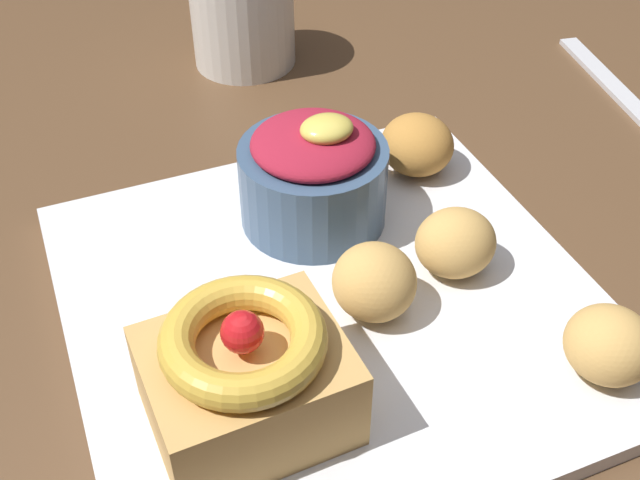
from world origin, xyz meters
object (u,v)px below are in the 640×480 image
Objects in this scene: cake_slice at (247,376)px; berry_ramekin at (313,176)px; fritter_extra at (374,282)px; front_plate at (333,304)px; fritter_back at (417,145)px; fritter_front at (609,345)px; knife at (618,92)px; fritter_middle at (455,243)px; coffee_mug at (243,14)px.

berry_ramekin is (0.09, 0.14, 0.00)m from cake_slice.
cake_slice is 2.02× the size of fritter_extra.
fritter_extra is (0.02, -0.02, 0.03)m from front_plate.
fritter_extra reaches higher than fritter_back.
fritter_back reaches higher than fritter_front.
knife is at bearing 11.61° from fritter_back.
front_plate is 0.08m from berry_ramekin.
fritter_back is (-0.01, 0.20, 0.00)m from fritter_front.
fritter_back reaches higher than front_plate.
berry_ramekin is at bearing -165.06° from fritter_back.
front_plate is 6.41× the size of fritter_front.
cake_slice is at bearing 167.35° from fritter_front.
front_plate is 1.59× the size of knife.
cake_slice reaches higher than knife.
fritter_front is 0.20m from fritter_back.
cake_slice is 0.51× the size of knife.
fritter_back reaches higher than knife.
cake_slice reaches higher than fritter_middle.
fritter_middle is 0.55× the size of coffee_mug.
fritter_extra reaches higher than fritter_front.
fritter_middle is (0.15, 0.06, -0.01)m from cake_slice.
fritter_back is 0.14m from fritter_extra.
knife is (0.30, 0.07, -0.04)m from berry_ramekin.
fritter_middle is 1.01× the size of fritter_extra.
fritter_extra is 0.25× the size of knife.
fritter_extra is (0.00, -0.09, -0.01)m from berry_ramekin.
fritter_middle reaches higher than fritter_front.
berry_ramekin is at bearing 118.02° from fritter_front.
cake_slice is 0.40m from coffee_mug.
fritter_middle is at bearing -105.05° from fritter_back.
fritter_extra is at bearing -89.77° from berry_ramekin.
knife is (0.24, 0.14, -0.03)m from fritter_middle.
fritter_front is 0.53× the size of coffee_mug.
fritter_back is at bearing 92.08° from fritter_front.
fritter_front is 0.25× the size of knife.
front_plate is 0.08m from fritter_middle.
berry_ramekin is 2.00× the size of fritter_front.
fritter_middle is 0.10m from fritter_back.
fritter_front is 0.90× the size of fritter_back.
knife is at bearing 23.64° from front_plate.
fritter_front is 0.11m from fritter_middle.
fritter_front is (0.18, -0.04, -0.01)m from cake_slice.
coffee_mug is at bearing 104.30° from fritter_back.
front_plate is 0.10m from cake_slice.
front_plate is at bearing -98.79° from coffee_mug.
fritter_front is at bearing -71.02° from fritter_middle.
fritter_extra is 0.34m from knife.
front_plate is 0.15m from fritter_front.
front_plate is at bearing 123.50° from knife.
fritter_extra is at bearing 26.95° from cake_slice.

